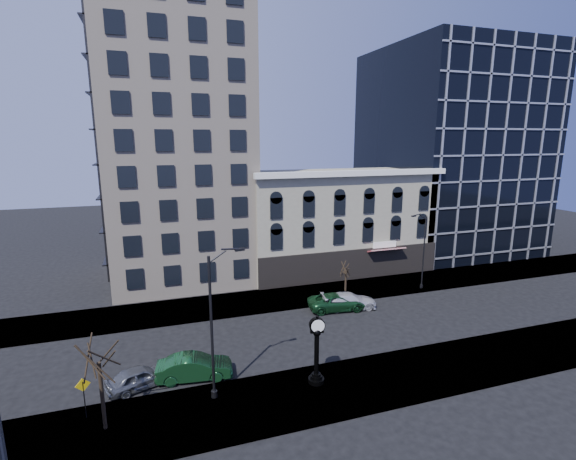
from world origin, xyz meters
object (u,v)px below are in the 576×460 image
object	(u,v)px
car_near_a	(140,377)
street_lamp_near	(221,284)
street_clock	(317,352)
warning_sign	(83,391)
car_near_b	(195,367)

from	to	relation	value
car_near_a	street_lamp_near	bearing A→B (deg)	-136.92
street_clock	street_lamp_near	world-z (taller)	street_lamp_near
warning_sign	car_near_a	size ratio (longest dim) A/B	0.60
car_near_a	car_near_b	world-z (taller)	car_near_b
street_clock	warning_sign	xyz separation A→B (m)	(-13.91, 0.81, -0.41)
street_clock	street_lamp_near	xyz separation A→B (m)	(-5.92, 0.58, 5.12)
car_near_a	car_near_b	bearing A→B (deg)	-110.66
car_near_a	car_near_b	xyz separation A→B (m)	(3.48, -0.07, 0.11)
street_clock	warning_sign	distance (m)	13.94
street_clock	car_near_a	bearing A→B (deg)	173.71
street_lamp_near	car_near_a	xyz separation A→B (m)	(-5.09, 2.64, -6.66)
street_clock	car_near_a	world-z (taller)	street_clock
street_lamp_near	car_near_a	size ratio (longest dim) A/B	2.29
car_near_b	warning_sign	bearing A→B (deg)	117.49
warning_sign	street_lamp_near	bearing A→B (deg)	-19.78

